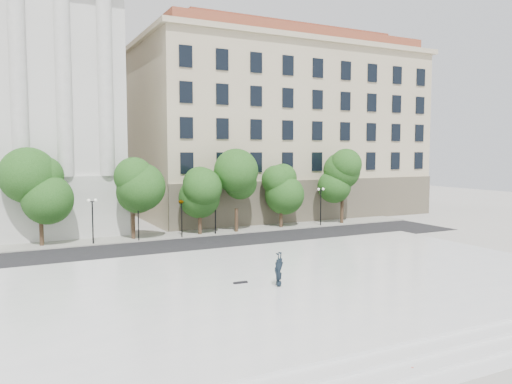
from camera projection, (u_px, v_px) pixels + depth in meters
ground at (275, 305)px, 26.96m from camera, size 160.00×160.00×0.00m
plaza at (250, 288)px, 29.61m from camera, size 44.00×22.00×0.45m
street at (174, 248)px, 42.97m from camera, size 60.00×8.00×0.02m
far_sidewalk at (155, 237)px, 48.30m from camera, size 60.00×4.00×0.12m
building_east at (265, 131)px, 69.66m from camera, size 36.00×26.15×23.00m
traffic_light_west at (138, 201)px, 45.60m from camera, size 1.06×1.93×4.27m
traffic_light_east at (182, 199)px, 47.47m from camera, size 1.08×1.86×4.25m
person_lying at (279, 282)px, 29.01m from camera, size 1.68×2.07×0.54m
skateboard at (240, 282)px, 29.72m from camera, size 0.88×0.26×0.09m
plaza_steps at (388, 366)px, 19.03m from camera, size 44.00×3.00×0.30m
street_trees at (203, 185)px, 49.42m from camera, size 35.77×4.79×7.91m
lamp_posts at (158, 209)px, 46.82m from camera, size 37.07×0.28×4.37m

